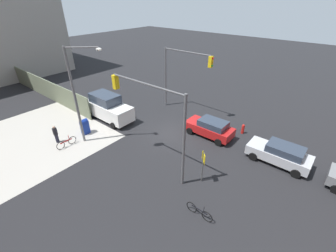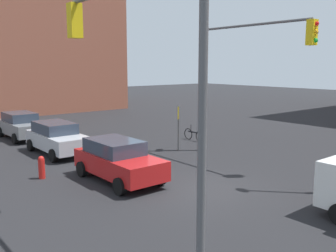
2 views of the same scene
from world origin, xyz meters
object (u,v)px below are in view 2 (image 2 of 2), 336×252
object	(u,v)px
fire_hydrant	(42,167)
coupe_gray	(21,125)
traffic_signal_nw_corner	(241,63)
traffic_signal_se_corner	(137,61)
bicycle_at_crosswalk	(194,135)
sedan_silver	(57,138)
sedan_red	(118,160)

from	to	relation	value
fire_hydrant	coupe_gray	distance (m)	9.46
coupe_gray	traffic_signal_nw_corner	bearing A→B (deg)	27.99
traffic_signal_se_corner	bicycle_at_crosswalk	bearing A→B (deg)	130.95
fire_hydrant	sedan_silver	xyz separation A→B (m)	(-3.83, 2.31, 0.36)
fire_hydrant	bicycle_at_crosswalk	bearing A→B (deg)	100.03
traffic_signal_se_corner	bicycle_at_crosswalk	distance (m)	14.55
fire_hydrant	traffic_signal_nw_corner	bearing A→B (deg)	71.21
sedan_silver	fire_hydrant	bearing A→B (deg)	-31.03
sedan_silver	traffic_signal_nw_corner	bearing A→B (deg)	43.27
sedan_silver	traffic_signal_se_corner	bearing A→B (deg)	-13.16
traffic_signal_nw_corner	coupe_gray	world-z (taller)	traffic_signal_nw_corner
traffic_signal_se_corner	sedan_red	bearing A→B (deg)	153.36
coupe_gray	fire_hydrant	bearing A→B (deg)	-13.76
bicycle_at_crosswalk	fire_hydrant	bearing A→B (deg)	-79.97
traffic_signal_se_corner	sedan_red	distance (m)	6.90
fire_hydrant	bicycle_at_crosswalk	size ratio (longest dim) A/B	0.54
sedan_red	fire_hydrant	bearing A→B (deg)	-133.36
traffic_signal_se_corner	sedan_red	size ratio (longest dim) A/B	1.51
coupe_gray	traffic_signal_se_corner	bearing A→B (deg)	-8.78
traffic_signal_nw_corner	traffic_signal_se_corner	bearing A→B (deg)	-64.21
sedan_silver	coupe_gray	bearing A→B (deg)	-179.38
traffic_signal_se_corner	coupe_gray	world-z (taller)	traffic_signal_se_corner
traffic_signal_se_corner	fire_hydrant	xyz separation A→B (m)	(-7.31, 0.30, -4.16)
sedan_red	bicycle_at_crosswalk	bearing A→B (deg)	116.58
coupe_gray	sedan_silver	xyz separation A→B (m)	(5.35, 0.06, 0.00)
fire_hydrant	sedan_silver	size ratio (longest dim) A/B	0.21
sedan_silver	bicycle_at_crosswalk	xyz separation A→B (m)	(2.03, 7.89, -0.50)
coupe_gray	sedan_silver	world-z (taller)	same
fire_hydrant	sedan_red	world-z (taller)	sedan_red
traffic_signal_nw_corner	bicycle_at_crosswalk	bearing A→B (deg)	162.52
traffic_signal_nw_corner	coupe_gray	distance (m)	14.28
coupe_gray	sedan_red	bearing A→B (deg)	0.19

